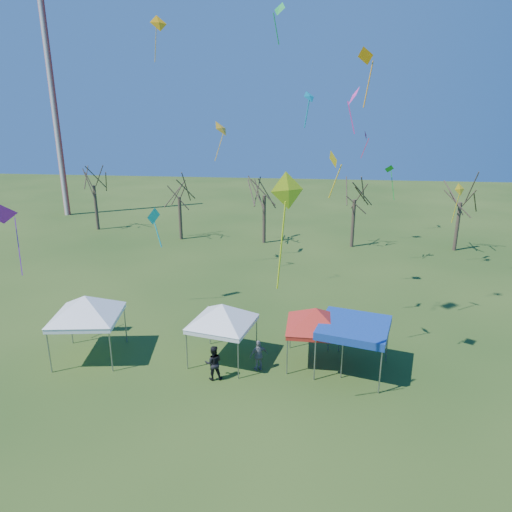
% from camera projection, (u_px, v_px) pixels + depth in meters
% --- Properties ---
extents(ground, '(140.00, 140.00, 0.00)m').
position_uv_depth(ground, '(258.00, 386.00, 21.23)').
color(ground, '#244315').
rests_on(ground, ground).
extents(radio_mast, '(0.70, 0.70, 25.00)m').
position_uv_depth(radio_mast, '(55.00, 109.00, 52.97)').
color(radio_mast, silver).
rests_on(radio_mast, ground).
extents(tree_0, '(3.83, 3.83, 8.44)m').
position_uv_depth(tree_0, '(92.00, 169.00, 47.67)').
color(tree_0, '#3D2D21').
rests_on(tree_0, ground).
extents(tree_1, '(3.42, 3.42, 7.54)m').
position_uv_depth(tree_1, '(178.00, 181.00, 44.09)').
color(tree_1, '#3D2D21').
rests_on(tree_1, ground).
extents(tree_2, '(3.71, 3.71, 8.18)m').
position_uv_depth(tree_2, '(264.00, 178.00, 42.68)').
color(tree_2, '#3D2D21').
rests_on(tree_2, ground).
extents(tree_3, '(3.59, 3.59, 7.91)m').
position_uv_depth(tree_3, '(356.00, 182.00, 41.43)').
color(tree_3, '#3D2D21').
rests_on(tree_3, ground).
extents(tree_4, '(3.58, 3.58, 7.89)m').
position_uv_depth(tree_4, '(463.00, 185.00, 40.28)').
color(tree_4, '#3D2D21').
rests_on(tree_4, ground).
extents(tent_white_west, '(4.42, 4.42, 3.94)m').
position_uv_depth(tent_white_west, '(85.00, 300.00, 22.82)').
color(tent_white_west, gray).
rests_on(tent_white_west, ground).
extents(tent_white_mid, '(4.00, 4.00, 3.60)m').
position_uv_depth(tent_white_mid, '(222.00, 308.00, 22.56)').
color(tent_white_mid, gray).
rests_on(tent_white_mid, ground).
extents(tent_red, '(3.93, 3.93, 3.46)m').
position_uv_depth(tent_red, '(316.00, 312.00, 22.40)').
color(tent_red, gray).
rests_on(tent_red, ground).
extents(tent_blue, '(3.89, 3.89, 2.52)m').
position_uv_depth(tent_blue, '(354.00, 328.00, 21.81)').
color(tent_blue, gray).
rests_on(tent_blue, ground).
extents(person_grey, '(1.01, 0.80, 1.60)m').
position_uv_depth(person_grey, '(259.00, 355.00, 22.32)').
color(person_grey, slate).
rests_on(person_grey, ground).
extents(person_dark, '(0.97, 0.83, 1.72)m').
position_uv_depth(person_dark, '(213.00, 363.00, 21.52)').
color(person_dark, black).
rests_on(person_dark, ground).
extents(kite_27, '(0.70, 0.95, 2.18)m').
position_uv_depth(kite_27, '(334.00, 160.00, 20.77)').
color(kite_27, yellow).
rests_on(kite_27, ground).
extents(kite_22, '(1.06, 0.99, 2.82)m').
position_uv_depth(kite_22, '(389.00, 170.00, 36.13)').
color(kite_22, green).
rests_on(kite_22, ground).
extents(kite_19, '(0.55, 0.80, 2.08)m').
position_uv_depth(kite_19, '(366.00, 136.00, 34.48)').
color(kite_19, red).
rests_on(kite_19, ground).
extents(kite_11, '(1.46, 1.73, 3.15)m').
position_uv_depth(kite_11, '(221.00, 128.00, 35.80)').
color(kite_11, '#FFB01A').
rests_on(kite_11, ground).
extents(kite_17, '(1.01, 0.97, 2.81)m').
position_uv_depth(kite_17, '(366.00, 57.00, 21.85)').
color(kite_17, orange).
rests_on(kite_17, ground).
extents(kite_5, '(1.29, 1.05, 4.39)m').
position_uv_depth(kite_5, '(288.00, 192.00, 15.92)').
color(kite_5, '#E5F519').
rests_on(kite_5, ground).
extents(kite_18, '(0.84, 0.84, 1.80)m').
position_uv_depth(kite_18, '(309.00, 98.00, 22.69)').
color(kite_18, '#0B8DA8').
rests_on(kite_18, ground).
extents(kite_1, '(0.66, 0.99, 2.20)m').
position_uv_depth(kite_1, '(153.00, 216.00, 23.70)').
color(kite_1, '#0CBBBB').
rests_on(kite_1, ground).
extents(kite_14, '(1.77, 1.60, 3.82)m').
position_uv_depth(kite_14, '(2.00, 214.00, 22.59)').
color(kite_14, purple).
rests_on(kite_14, ground).
extents(kite_24, '(0.93, 0.88, 2.15)m').
position_uv_depth(kite_24, '(279.00, 10.00, 24.91)').
color(kite_24, green).
rests_on(kite_24, ground).
extents(kite_2, '(1.59, 1.51, 3.57)m').
position_uv_depth(kite_2, '(159.00, 23.00, 36.18)').
color(kite_2, '#FFA80D').
rests_on(kite_2, ground).
extents(kite_12, '(1.12, 0.92, 3.27)m').
position_uv_depth(kite_12, '(460.00, 190.00, 36.47)').
color(kite_12, yellow).
rests_on(kite_12, ground).
extents(kite_25, '(0.56, 0.88, 1.86)m').
position_uv_depth(kite_25, '(353.00, 97.00, 17.95)').
color(kite_25, '#F536A8').
rests_on(kite_25, ground).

